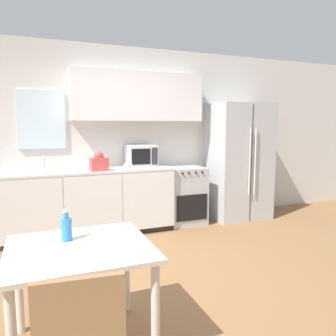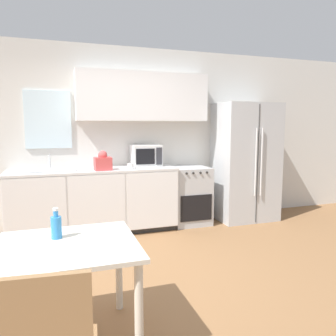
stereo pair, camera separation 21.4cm
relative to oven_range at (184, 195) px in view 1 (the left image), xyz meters
name	(u,v)px [view 1 (the left image)]	position (x,y,z in m)	size (l,w,h in m)	color
ground_plane	(140,282)	(-1.23, -1.67, -0.44)	(12.00, 12.00, 0.00)	olive
wall_back	(106,130)	(-1.14, 0.29, 1.02)	(12.00, 0.38, 2.70)	silver
kitchen_counter	(90,202)	(-1.45, -0.02, 0.02)	(2.32, 0.66, 0.92)	#333333
oven_range	(184,195)	(0.00, 0.00, 0.00)	(0.58, 0.62, 0.89)	#B7BABC
refrigerator	(238,161)	(0.97, -0.05, 0.50)	(0.95, 0.74, 1.88)	silver
kitchen_sink	(44,171)	(-2.04, -0.01, 0.49)	(0.68, 0.40, 0.20)	#B7BABC
microwave	(141,156)	(-0.66, 0.10, 0.64)	(0.44, 0.34, 0.32)	silver
coffee_mug	(127,167)	(-0.96, -0.21, 0.52)	(0.12, 0.09, 0.08)	white
grocery_bag_0	(99,162)	(-1.35, -0.18, 0.59)	(0.23, 0.20, 0.27)	#D14C4C
dining_table	(80,263)	(-1.88, -2.45, 0.17)	(0.93, 0.84, 0.73)	beige
drink_bottle	(66,228)	(-1.95, -2.30, 0.38)	(0.07, 0.07, 0.22)	#338CD8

